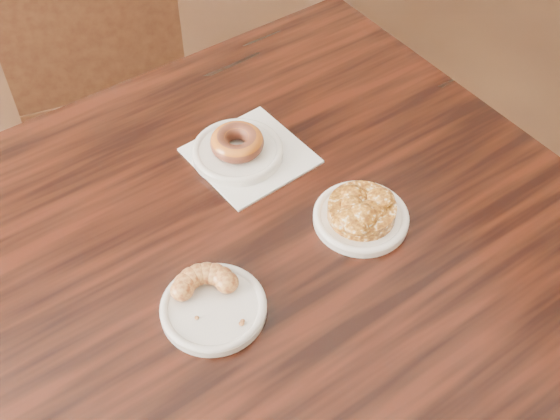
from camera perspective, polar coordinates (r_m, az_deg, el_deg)
name	(u,v)px	position (r m, az deg, el deg)	size (l,w,h in m)	color
floor	(238,407)	(1.74, -3.42, -15.67)	(5.00, 5.00, 0.00)	black
cafe_table	(285,355)	(1.37, 0.40, -11.73)	(0.93, 0.93, 0.75)	black
chair_far	(92,56)	(1.95, -15.02, 11.96)	(0.45, 0.45, 0.90)	black
napkin	(250,156)	(1.17, -2.44, 4.44)	(0.17, 0.17, 0.00)	white
plate_donut	(238,152)	(1.17, -3.46, 4.75)	(0.15, 0.15, 0.01)	white
plate_cruller	(214,308)	(0.98, -5.42, -7.96)	(0.15, 0.15, 0.01)	silver
plate_fritter	(361,218)	(1.08, 6.58, -0.65)	(0.15, 0.15, 0.01)	white
glazed_donut	(237,142)	(1.15, -3.51, 5.52)	(0.09, 0.09, 0.03)	#983E16
apple_fritter	(362,208)	(1.06, 6.69, 0.16)	(0.14, 0.14, 0.03)	#462007
cruller_fragment	(212,300)	(0.96, -5.51, -7.28)	(0.11, 0.11, 0.03)	#662E14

